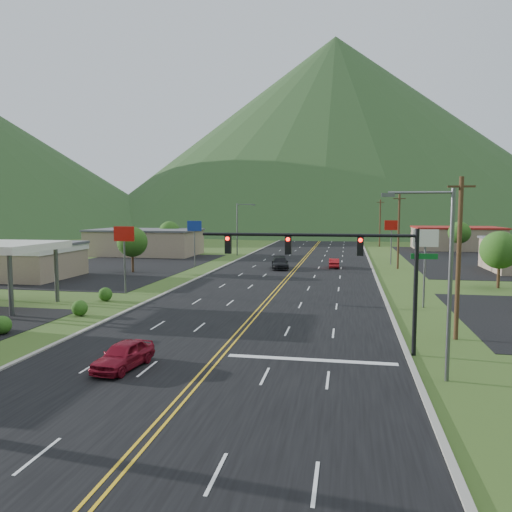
% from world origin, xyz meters
% --- Properties ---
extents(ground, '(500.00, 500.00, 0.00)m').
position_xyz_m(ground, '(0.00, 0.00, 0.00)').
color(ground, '#2C4619').
rests_on(ground, ground).
extents(road, '(20.00, 460.00, 0.04)m').
position_xyz_m(road, '(0.00, 0.00, 0.00)').
color(road, black).
rests_on(road, ground).
extents(curb_east, '(0.30, 460.00, 0.14)m').
position_xyz_m(curb_east, '(10.15, 0.00, 0.00)').
color(curb_east, gray).
rests_on(curb_east, ground).
extents(traffic_signal, '(13.10, 0.43, 7.00)m').
position_xyz_m(traffic_signal, '(6.48, 14.00, 5.33)').
color(traffic_signal, black).
rests_on(traffic_signal, ground).
extents(streetlight_east, '(3.28, 0.25, 9.00)m').
position_xyz_m(streetlight_east, '(11.18, 10.00, 5.18)').
color(streetlight_east, '#59595E').
rests_on(streetlight_east, ground).
extents(streetlight_west, '(3.28, 0.25, 9.00)m').
position_xyz_m(streetlight_west, '(-11.68, 70.00, 5.18)').
color(streetlight_west, '#59595E').
rests_on(streetlight_west, ground).
extents(building_west_mid, '(14.40, 10.40, 4.10)m').
position_xyz_m(building_west_mid, '(-32.00, 38.00, 2.27)').
color(building_west_mid, gray).
rests_on(building_west_mid, ground).
extents(building_west_far, '(18.40, 11.40, 4.50)m').
position_xyz_m(building_west_far, '(-28.00, 68.00, 2.26)').
color(building_west_far, gray).
rests_on(building_west_far, ground).
extents(building_east_far, '(16.40, 12.40, 4.50)m').
position_xyz_m(building_east_far, '(28.00, 90.00, 2.26)').
color(building_east_far, gray).
rests_on(building_east_far, ground).
extents(pole_sign_west_a, '(2.00, 0.18, 6.40)m').
position_xyz_m(pole_sign_west_a, '(-14.00, 30.00, 5.05)').
color(pole_sign_west_a, '#59595E').
rests_on(pole_sign_west_a, ground).
extents(pole_sign_west_b, '(2.00, 0.18, 6.40)m').
position_xyz_m(pole_sign_west_b, '(-14.00, 52.00, 5.05)').
color(pole_sign_west_b, '#59595E').
rests_on(pole_sign_west_b, ground).
extents(pole_sign_east_a, '(2.00, 0.18, 6.40)m').
position_xyz_m(pole_sign_east_a, '(13.00, 28.00, 5.05)').
color(pole_sign_east_a, '#59595E').
rests_on(pole_sign_east_a, ground).
extents(pole_sign_east_b, '(2.00, 0.18, 6.40)m').
position_xyz_m(pole_sign_east_b, '(13.00, 60.00, 5.05)').
color(pole_sign_east_b, '#59595E').
rests_on(pole_sign_east_b, ground).
extents(tree_west_a, '(3.84, 3.84, 5.82)m').
position_xyz_m(tree_west_a, '(-20.00, 45.00, 3.89)').
color(tree_west_a, '#382314').
rests_on(tree_west_a, ground).
extents(tree_west_b, '(3.84, 3.84, 5.82)m').
position_xyz_m(tree_west_b, '(-25.00, 72.00, 3.89)').
color(tree_west_b, '#382314').
rests_on(tree_west_b, ground).
extents(tree_east_a, '(3.84, 3.84, 5.82)m').
position_xyz_m(tree_east_a, '(22.00, 40.00, 3.89)').
color(tree_east_a, '#382314').
rests_on(tree_east_a, ground).
extents(tree_east_b, '(3.84, 3.84, 5.82)m').
position_xyz_m(tree_east_b, '(26.00, 78.00, 3.89)').
color(tree_east_b, '#382314').
rests_on(tree_east_b, ground).
extents(utility_pole_a, '(1.60, 0.28, 10.00)m').
position_xyz_m(utility_pole_a, '(13.50, 18.00, 5.13)').
color(utility_pole_a, '#382314').
rests_on(utility_pole_a, ground).
extents(utility_pole_b, '(1.60, 0.28, 10.00)m').
position_xyz_m(utility_pole_b, '(13.50, 55.00, 5.13)').
color(utility_pole_b, '#382314').
rests_on(utility_pole_b, ground).
extents(utility_pole_c, '(1.60, 0.28, 10.00)m').
position_xyz_m(utility_pole_c, '(13.50, 95.00, 5.13)').
color(utility_pole_c, '#382314').
rests_on(utility_pole_c, ground).
extents(utility_pole_d, '(1.60, 0.28, 10.00)m').
position_xyz_m(utility_pole_d, '(13.50, 135.00, 5.13)').
color(utility_pole_d, '#382314').
rests_on(utility_pole_d, ground).
extents(mountain_n, '(220.00, 220.00, 85.00)m').
position_xyz_m(mountain_n, '(0.00, 220.00, 42.50)').
color(mountain_n, black).
rests_on(mountain_n, ground).
extents(car_red_near, '(2.17, 4.23, 1.38)m').
position_xyz_m(car_red_near, '(-4.21, 8.86, 0.69)').
color(car_red_near, maroon).
rests_on(car_red_near, ground).
extents(car_dark_mid, '(3.04, 5.65, 1.56)m').
position_xyz_m(car_dark_mid, '(-2.05, 51.73, 0.78)').
color(car_dark_mid, black).
rests_on(car_dark_mid, ground).
extents(car_red_far, '(1.48, 3.95, 1.29)m').
position_xyz_m(car_red_far, '(5.04, 54.26, 0.64)').
color(car_red_far, maroon).
rests_on(car_red_far, ground).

